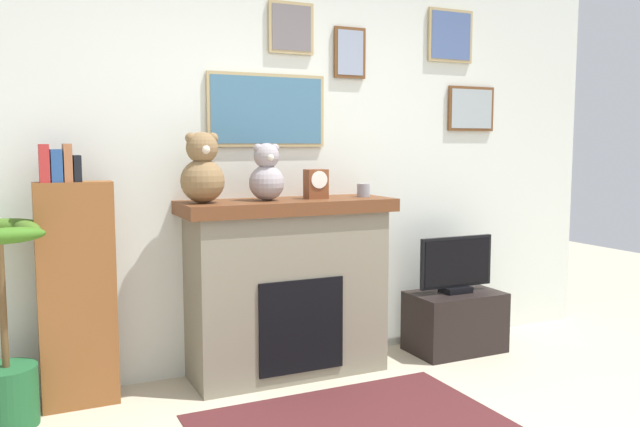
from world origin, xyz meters
The scene contains 10 objects.
back_wall centered at (0.01, 2.00, 1.31)m, with size 5.20×0.15×2.60m.
fireplace centered at (0.00, 1.72, 0.56)m, with size 1.32×0.50×1.11m.
bookshelf centered at (-1.24, 1.74, 0.66)m, with size 0.40×0.16×1.45m.
potted_plant centered at (-1.60, 1.61, 0.41)m, with size 0.49×0.55×1.05m.
tv_stand centered at (1.23, 1.64, 0.21)m, with size 0.64×0.40×0.42m, color black.
television centered at (1.23, 1.64, 0.61)m, with size 0.58×0.14×0.39m.
candle_jar centered at (0.53, 1.70, 1.15)m, with size 0.08×0.08×0.09m, color gray.
mantel_clock centered at (0.19, 1.70, 1.20)m, with size 0.13×0.10×0.18m.
teddy_bear_grey centered at (-0.53, 1.70, 1.29)m, with size 0.25×0.25×0.41m.
teddy_bear_tan centered at (-0.14, 1.70, 1.26)m, with size 0.21×0.21×0.35m.
Camera 1 is at (-1.52, -1.98, 1.44)m, focal length 36.55 mm.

